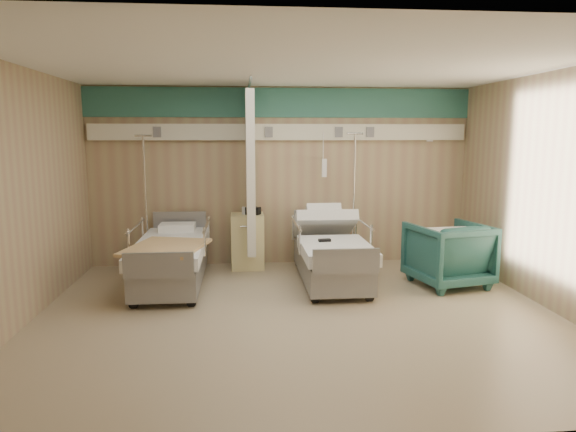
{
  "coord_description": "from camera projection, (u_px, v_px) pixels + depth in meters",
  "views": [
    {
      "loc": [
        -0.63,
        -5.63,
        2.06
      ],
      "look_at": [
        -0.06,
        0.6,
        1.07
      ],
      "focal_mm": 32.0,
      "sensor_mm": 36.0,
      "label": 1
    }
  ],
  "objects": [
    {
      "name": "ground",
      "position": [
        298.0,
        315.0,
        5.92
      ],
      "size": [
        6.0,
        5.0,
        0.0
      ],
      "primitive_type": "cube",
      "color": "#9C8B6C",
      "rests_on": "ground"
    },
    {
      "name": "room_walls",
      "position": [
        294.0,
        152.0,
        5.88
      ],
      "size": [
        6.04,
        5.04,
        2.82
      ],
      "color": "tan",
      "rests_on": "ground"
    },
    {
      "name": "bed_right",
      "position": [
        331.0,
        260.0,
        7.2
      ],
      "size": [
        1.0,
        2.16,
        0.63
      ],
      "primitive_type": null,
      "color": "silver",
      "rests_on": "ground"
    },
    {
      "name": "bed_left",
      "position": [
        172.0,
        264.0,
        7.01
      ],
      "size": [
        1.0,
        2.16,
        0.63
      ],
      "primitive_type": null,
      "color": "silver",
      "rests_on": "ground"
    },
    {
      "name": "bedside_cabinet",
      "position": [
        248.0,
        241.0,
        7.97
      ],
      "size": [
        0.5,
        0.48,
        0.85
      ],
      "primitive_type": "cube",
      "color": "beige",
      "rests_on": "ground"
    },
    {
      "name": "visitor_armchair",
      "position": [
        448.0,
        254.0,
        7.04
      ],
      "size": [
        1.13,
        1.15,
        0.88
      ],
      "primitive_type": "imported",
      "rotation": [
        0.0,
        0.0,
        3.37
      ],
      "color": "#1F4F4B",
      "rests_on": "ground"
    },
    {
      "name": "waffle_blanket",
      "position": [
        454.0,
        220.0,
        6.91
      ],
      "size": [
        0.73,
        0.66,
        0.08
      ],
      "primitive_type": "cube",
      "rotation": [
        0.0,
        0.0,
        3.22
      ],
      "color": "silver",
      "rests_on": "visitor_armchair"
    },
    {
      "name": "iv_stand_right",
      "position": [
        353.0,
        240.0,
        8.05
      ],
      "size": [
        0.37,
        0.37,
        2.09
      ],
      "rotation": [
        0.0,
        0.0,
        0.14
      ],
      "color": "silver",
      "rests_on": "ground"
    },
    {
      "name": "iv_stand_left",
      "position": [
        148.0,
        243.0,
        7.86
      ],
      "size": [
        0.37,
        0.37,
        2.06
      ],
      "rotation": [
        0.0,
        0.0,
        0.35
      ],
      "color": "silver",
      "rests_on": "ground"
    },
    {
      "name": "call_remote",
      "position": [
        325.0,
        240.0,
        6.93
      ],
      "size": [
        0.17,
        0.09,
        0.04
      ],
      "primitive_type": "cube",
      "rotation": [
        0.0,
        0.0,
        0.13
      ],
      "color": "black",
      "rests_on": "bed_right"
    },
    {
      "name": "tan_blanket",
      "position": [
        166.0,
        247.0,
        6.5
      ],
      "size": [
        1.11,
        1.27,
        0.04
      ],
      "primitive_type": "cube",
      "rotation": [
        0.0,
        0.0,
        -0.25
      ],
      "color": "tan",
      "rests_on": "bed_left"
    },
    {
      "name": "toiletry_bag",
      "position": [
        253.0,
        211.0,
        7.86
      ],
      "size": [
        0.25,
        0.21,
        0.12
      ],
      "primitive_type": "cube",
      "rotation": [
        0.0,
        0.0,
        -0.43
      ],
      "color": "black",
      "rests_on": "bedside_cabinet"
    },
    {
      "name": "white_cup",
      "position": [
        245.0,
        211.0,
        7.87
      ],
      "size": [
        0.09,
        0.09,
        0.11
      ],
      "primitive_type": "cylinder",
      "rotation": [
        0.0,
        0.0,
        0.08
      ],
      "color": "white",
      "rests_on": "bedside_cabinet"
    }
  ]
}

